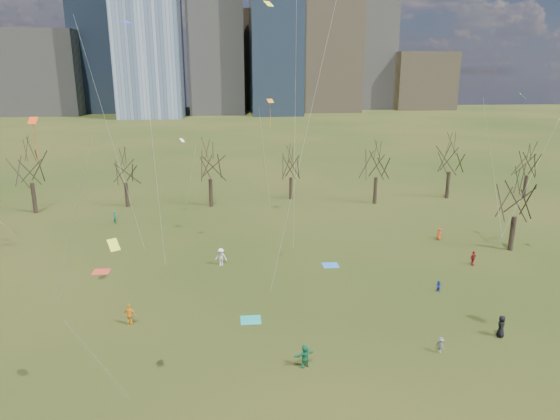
{
  "coord_description": "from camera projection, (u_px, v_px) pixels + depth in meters",
  "views": [
    {
      "loc": [
        -4.57,
        -30.38,
        18.9
      ],
      "look_at": [
        0.0,
        12.0,
        7.0
      ],
      "focal_mm": 32.0,
      "sensor_mm": 36.0,
      "label": 1
    }
  ],
  "objects": [
    {
      "name": "person_10",
      "position": [
        473.0,
        258.0,
        50.11
      ],
      "size": [
        0.96,
        0.72,
        1.51
      ],
      "primitive_type": "imported",
      "rotation": [
        0.0,
        0.0,
        0.45
      ],
      "color": "maroon",
      "rests_on": "ground"
    },
    {
      "name": "person_12",
      "position": [
        439.0,
        234.0,
        57.77
      ],
      "size": [
        0.58,
        0.76,
        1.39
      ],
      "primitive_type": "imported",
      "rotation": [
        0.0,
        0.0,
        1.34
      ],
      "color": "#FD4B1C",
      "rests_on": "ground"
    },
    {
      "name": "downtown_skyline",
      "position": [
        228.0,
        25.0,
        225.61
      ],
      "size": [
        212.5,
        78.0,
        118.0
      ],
      "color": "slate",
      "rests_on": "ground"
    },
    {
      "name": "person_4",
      "position": [
        130.0,
        315.0,
        38.25
      ],
      "size": [
        1.09,
        0.67,
        1.72
      ],
      "primitive_type": "imported",
      "rotation": [
        0.0,
        0.0,
        2.87
      ],
      "color": "orange",
      "rests_on": "ground"
    },
    {
      "name": "person_3",
      "position": [
        441.0,
        345.0,
        34.54
      ],
      "size": [
        0.7,
        0.87,
        1.17
      ],
      "primitive_type": "imported",
      "rotation": [
        0.0,
        0.0,
        1.99
      ],
      "color": "slate",
      "rests_on": "ground"
    },
    {
      "name": "person_8",
      "position": [
        438.0,
        287.0,
        44.03
      ],
      "size": [
        0.56,
        0.63,
        1.08
      ],
      "primitive_type": "imported",
      "rotation": [
        0.0,
        0.0,
        5.05
      ],
      "color": "#283AAE",
      "rests_on": "ground"
    },
    {
      "name": "blanket_navy",
      "position": [
        330.0,
        265.0,
        50.26
      ],
      "size": [
        1.6,
        1.5,
        0.03
      ],
      "primitive_type": "cube",
      "color": "blue",
      "rests_on": "ground"
    },
    {
      "name": "blanket_crimson",
      "position": [
        101.0,
        272.0,
        48.64
      ],
      "size": [
        1.6,
        1.5,
        0.03
      ],
      "primitive_type": "cube",
      "color": "red",
      "rests_on": "ground"
    },
    {
      "name": "kites_airborne",
      "position": [
        292.0,
        149.0,
        41.99
      ],
      "size": [
        65.54,
        47.59,
        28.62
      ],
      "color": "#F54414",
      "rests_on": "ground"
    },
    {
      "name": "bare_tree_row",
      "position": [
        260.0,
        167.0,
        68.63
      ],
      "size": [
        113.04,
        29.8,
        9.5
      ],
      "color": "black",
      "rests_on": "ground"
    },
    {
      "name": "ground",
      "position": [
        298.0,
        353.0,
        34.64
      ],
      "size": [
        500.0,
        500.0,
        0.0
      ],
      "primitive_type": "plane",
      "color": "black",
      "rests_on": "ground"
    },
    {
      "name": "person_6",
      "position": [
        501.0,
        326.0,
        36.56
      ],
      "size": [
        0.85,
        0.98,
        1.69
      ],
      "primitive_type": "imported",
      "rotation": [
        0.0,
        0.0,
        4.23
      ],
      "color": "black",
      "rests_on": "ground"
    },
    {
      "name": "blanket_teal",
      "position": [
        251.0,
        320.0,
        39.21
      ],
      "size": [
        1.6,
        1.5,
        0.03
      ],
      "primitive_type": "cube",
      "color": "teal",
      "rests_on": "ground"
    },
    {
      "name": "person_13",
      "position": [
        115.0,
        218.0,
        63.58
      ],
      "size": [
        0.66,
        0.75,
        1.72
      ],
      "primitive_type": "imported",
      "rotation": [
        0.0,
        0.0,
        2.07
      ],
      "color": "#176A50",
      "rests_on": "ground"
    },
    {
      "name": "person_9",
      "position": [
        221.0,
        257.0,
        50.05
      ],
      "size": [
        1.29,
        0.94,
        1.8
      ],
      "primitive_type": "imported",
      "rotation": [
        0.0,
        0.0,
        6.03
      ],
      "color": "white",
      "rests_on": "ground"
    },
    {
      "name": "person_5",
      "position": [
        305.0,
        356.0,
        32.81
      ],
      "size": [
        1.6,
        1.02,
        1.65
      ],
      "primitive_type": "imported",
      "rotation": [
        0.0,
        0.0,
        3.52
      ],
      "color": "#1C7E4E",
      "rests_on": "ground"
    }
  ]
}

